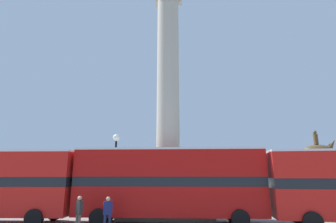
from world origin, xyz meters
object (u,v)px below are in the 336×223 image
at_px(street_lamp, 115,164).
at_px(pedestrian_by_plinth, 108,212).
at_px(pedestrian_near_lamp, 79,212).
at_px(bus_c, 169,181).
at_px(monument_column, 168,131).
at_px(equestrian_statue, 322,187).

relative_size(street_lamp, pedestrian_by_plinth, 3.28).
bearing_deg(pedestrian_near_lamp, bus_c, -107.50).
height_order(street_lamp, pedestrian_near_lamp, street_lamp).
bearing_deg(monument_column, street_lamp, -151.88).
distance_m(monument_column, pedestrian_by_plinth, 8.45).
relative_size(monument_column, bus_c, 1.80).
relative_size(bus_c, street_lamp, 1.99).
bearing_deg(equestrian_statue, pedestrian_near_lamp, -129.16).
height_order(monument_column, equestrian_statue, monument_column).
bearing_deg(equestrian_statue, monument_column, -146.85).
xyz_separation_m(street_lamp, pedestrian_near_lamp, (-0.59, -4.43, -2.53)).
height_order(bus_c, pedestrian_near_lamp, bus_c).
distance_m(equestrian_statue, pedestrian_by_plinth, 16.93).
relative_size(pedestrian_near_lamp, pedestrian_by_plinth, 1.03).
bearing_deg(pedestrian_near_lamp, equestrian_statue, -110.99).
bearing_deg(equestrian_statue, bus_c, -130.55).
bearing_deg(bus_c, street_lamp, 154.79).
bearing_deg(equestrian_statue, pedestrian_by_plinth, -127.60).
distance_m(pedestrian_near_lamp, pedestrian_by_plinth, 1.46).
height_order(bus_c, pedestrian_by_plinth, bus_c).
relative_size(bus_c, equestrian_statue, 1.76).
height_order(bus_c, street_lamp, street_lamp).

